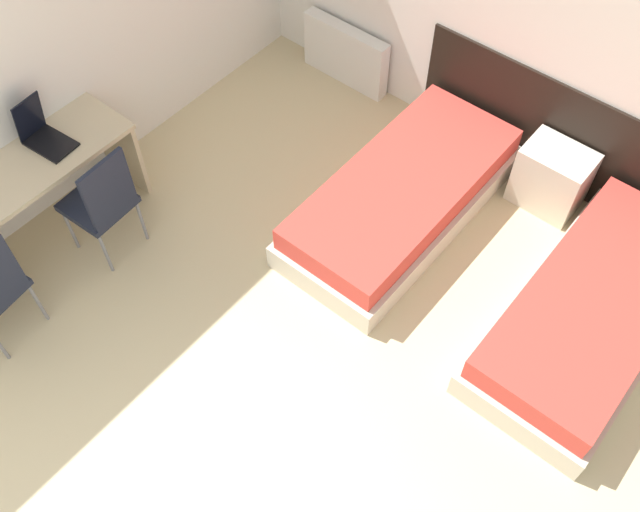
{
  "coord_description": "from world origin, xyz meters",
  "views": [
    {
      "loc": [
        1.67,
        0.46,
        4.21
      ],
      "look_at": [
        0.0,
        2.48,
        0.55
      ],
      "focal_mm": 40.0,
      "sensor_mm": 36.0,
      "label": 1
    }
  ],
  "objects_px": {
    "bed_near_window": "(402,197)",
    "chair_near_laptop": "(102,200)",
    "bed_near_door": "(593,311)",
    "laptop": "(43,134)",
    "nightstand": "(552,178)"
  },
  "relations": [
    {
      "from": "bed_near_window",
      "to": "chair_near_laptop",
      "type": "height_order",
      "value": "chair_near_laptop"
    },
    {
      "from": "bed_near_door",
      "to": "chair_near_laptop",
      "type": "height_order",
      "value": "chair_near_laptop"
    },
    {
      "from": "bed_near_window",
      "to": "laptop",
      "type": "height_order",
      "value": "laptop"
    },
    {
      "from": "bed_near_window",
      "to": "nightstand",
      "type": "distance_m",
      "value": 1.12
    },
    {
      "from": "chair_near_laptop",
      "to": "laptop",
      "type": "xyz_separation_m",
      "value": [
        -0.53,
        0.02,
        0.27
      ]
    },
    {
      "from": "bed_near_door",
      "to": "laptop",
      "type": "distance_m",
      "value": 3.84
    },
    {
      "from": "bed_near_door",
      "to": "nightstand",
      "type": "relative_size",
      "value": 3.86
    },
    {
      "from": "nightstand",
      "to": "chair_near_laptop",
      "type": "distance_m",
      "value": 3.23
    },
    {
      "from": "bed_near_door",
      "to": "chair_near_laptop",
      "type": "xyz_separation_m",
      "value": [
        -2.94,
        -1.56,
        0.33
      ]
    },
    {
      "from": "nightstand",
      "to": "laptop",
      "type": "bearing_deg",
      "value": -138.88
    },
    {
      "from": "nightstand",
      "to": "laptop",
      "type": "height_order",
      "value": "laptop"
    },
    {
      "from": "bed_near_window",
      "to": "chair_near_laptop",
      "type": "relative_size",
      "value": 2.08
    },
    {
      "from": "chair_near_laptop",
      "to": "nightstand",
      "type": "bearing_deg",
      "value": 44.15
    },
    {
      "from": "nightstand",
      "to": "chair_near_laptop",
      "type": "relative_size",
      "value": 0.54
    },
    {
      "from": "nightstand",
      "to": "bed_near_door",
      "type": "bearing_deg",
      "value": -46.69
    }
  ]
}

